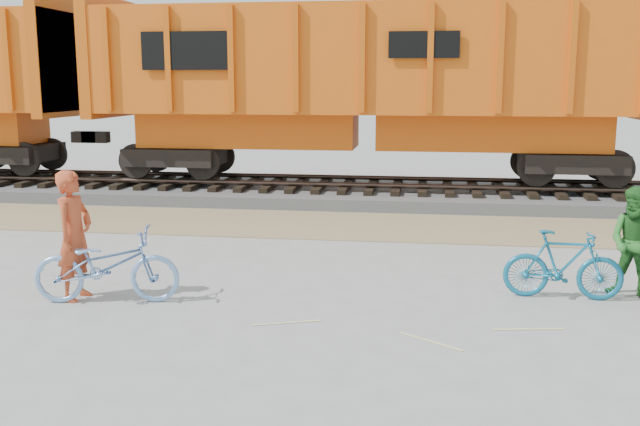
# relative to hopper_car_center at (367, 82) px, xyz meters

# --- Properties ---
(ground) EXTENTS (120.00, 120.00, 0.00)m
(ground) POSITION_rel_hopper_car_center_xyz_m (0.80, -9.00, -3.01)
(ground) COLOR #9E9E99
(ground) RESTS_ON ground
(gravel_strip) EXTENTS (120.00, 3.00, 0.02)m
(gravel_strip) POSITION_rel_hopper_car_center_xyz_m (0.80, -3.50, -3.00)
(gravel_strip) COLOR #9B8060
(gravel_strip) RESTS_ON ground
(ballast_bed) EXTENTS (120.00, 4.00, 0.30)m
(ballast_bed) POSITION_rel_hopper_car_center_xyz_m (0.80, 0.00, -2.86)
(ballast_bed) COLOR slate
(ballast_bed) RESTS_ON ground
(track) EXTENTS (120.00, 2.60, 0.24)m
(track) POSITION_rel_hopper_car_center_xyz_m (0.80, 0.00, -2.53)
(track) COLOR black
(track) RESTS_ON ballast_bed
(hopper_car_center) EXTENTS (14.00, 3.13, 4.65)m
(hopper_car_center) POSITION_rel_hopper_car_center_xyz_m (0.00, 0.00, 0.00)
(hopper_car_center) COLOR black
(hopper_car_center) RESTS_ON track
(bicycle_blue) EXTENTS (2.07, 1.03, 1.04)m
(bicycle_blue) POSITION_rel_hopper_car_center_xyz_m (-2.81, -9.29, -2.49)
(bicycle_blue) COLOR #7BA3D8
(bicycle_blue) RESTS_ON ground
(bicycle_teal) EXTENTS (1.65, 0.54, 0.98)m
(bicycle_teal) POSITION_rel_hopper_car_center_xyz_m (3.43, -8.21, -2.52)
(bicycle_teal) COLOR #14678D
(bicycle_teal) RESTS_ON ground
(person_solo) EXTENTS (0.50, 0.71, 1.82)m
(person_solo) POSITION_rel_hopper_car_center_xyz_m (-3.31, -9.19, -2.10)
(person_solo) COLOR #BB4322
(person_solo) RESTS_ON ground
(person_man) EXTENTS (0.97, 0.91, 1.58)m
(person_man) POSITION_rel_hopper_car_center_xyz_m (4.43, -8.01, -2.22)
(person_man) COLOR #266624
(person_man) RESTS_ON ground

